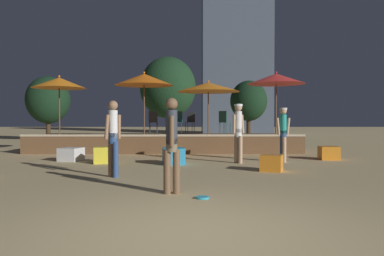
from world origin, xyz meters
name	(u,v)px	position (x,y,z in m)	size (l,w,h in m)	color
ground_plane	(194,234)	(0.00, 0.00, 0.00)	(120.00, 120.00, 0.00)	tan
wooden_deck	(166,143)	(-1.07, 11.38, 0.34)	(10.78, 3.10, 0.75)	brown
patio_umbrella_0	(59,83)	(-5.00, 9.94, 2.70)	(2.01, 2.01, 2.98)	brown
patio_umbrella_1	(208,87)	(0.65, 9.99, 2.54)	(2.41, 2.41, 2.80)	brown
patio_umbrella_2	(276,79)	(3.21, 9.90, 2.85)	(2.17, 2.17, 3.13)	brown
patio_umbrella_3	(144,80)	(-1.78, 9.88, 2.82)	(2.21, 2.21, 3.12)	brown
cube_seat_0	(71,154)	(-3.82, 7.59, 0.21)	(0.76, 0.76, 0.42)	white
cube_seat_1	(272,163)	(2.03, 5.23, 0.21)	(0.68, 0.68, 0.41)	orange
cube_seat_2	(103,155)	(-2.69, 6.99, 0.24)	(0.67, 0.67, 0.49)	yellow
cube_seat_3	(174,156)	(-0.53, 6.71, 0.24)	(0.71, 0.71, 0.48)	#2D9EDB
cube_seat_4	(329,153)	(4.51, 7.94, 0.22)	(0.64, 0.64, 0.43)	orange
person_0	(172,142)	(-0.37, 2.34, 0.92)	(0.30, 0.48, 1.70)	brown
person_2	(238,129)	(1.41, 6.98, 1.02)	(0.41, 0.34, 1.79)	tan
person_3	(113,135)	(-1.80, 4.27, 0.96)	(0.36, 0.39, 1.75)	#2D4C7F
person_4	(283,132)	(2.83, 7.26, 0.94)	(0.47, 0.29, 1.68)	#2D4C7F
bistro_chair_0	(153,120)	(-1.56, 11.13, 1.29)	(0.40, 0.40, 0.90)	#2D3338
bistro_chair_1	(178,120)	(-0.55, 11.15, 1.29)	(0.48, 0.48, 0.90)	#1E4C47
bistro_chair_2	(191,120)	(-0.02, 12.19, 1.29)	(0.43, 0.43, 0.90)	#2D3338
bistro_chair_3	(224,120)	(1.31, 10.67, 1.29)	(0.48, 0.48, 0.90)	#1E4C47
frisbee_disc	(202,197)	(0.16, 1.94, 0.02)	(0.22, 0.22, 0.03)	#33B2D8
background_tree_0	(249,101)	(3.70, 19.60, 2.48)	(2.35, 2.35, 3.79)	#3D2B1C
background_tree_1	(168,88)	(-1.36, 17.95, 3.19)	(3.31, 3.31, 5.02)	#3D2B1C
background_tree_2	(48,100)	(-8.91, 19.14, 2.52)	(2.68, 2.68, 4.00)	#3D2B1C
distant_building	(236,53)	(4.12, 29.90, 7.39)	(6.11, 4.27, 14.78)	#4C5666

